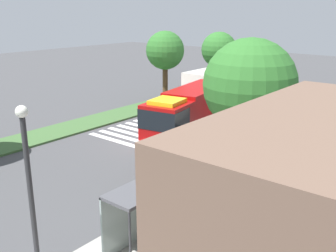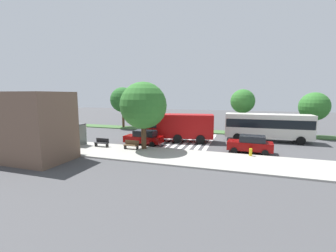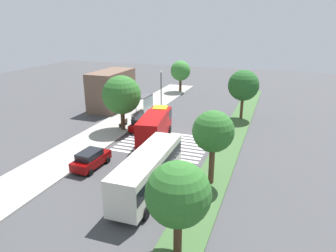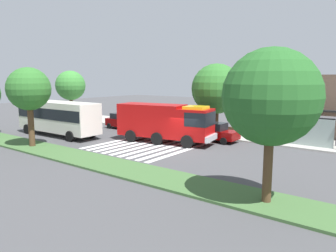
% 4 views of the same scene
% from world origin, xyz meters
% --- Properties ---
extents(ground_plane, '(120.00, 120.00, 0.00)m').
position_xyz_m(ground_plane, '(0.00, 0.00, 0.00)').
color(ground_plane, '#424244').
extents(sidewalk, '(60.00, 5.47, 0.14)m').
position_xyz_m(sidewalk, '(0.00, 8.40, 0.07)').
color(sidewalk, '#9E9B93').
rests_on(sidewalk, ground_plane).
extents(median_strip, '(60.00, 3.00, 0.14)m').
position_xyz_m(median_strip, '(0.00, -7.17, 0.07)').
color(median_strip, '#3D6033').
rests_on(median_strip, ground_plane).
extents(crosswalk, '(7.65, 10.20, 0.01)m').
position_xyz_m(crosswalk, '(-3.00, 0.00, 0.01)').
color(crosswalk, silver).
rests_on(crosswalk, ground_plane).
extents(fire_truck, '(9.22, 3.94, 3.44)m').
position_xyz_m(fire_truck, '(-2.43, 1.27, 1.96)').
color(fire_truck, '#A50C0C').
rests_on(fire_truck, ground_plane).
extents(parked_car_west, '(4.41, 2.20, 1.78)m').
position_xyz_m(parked_car_west, '(-11.19, 4.47, 0.91)').
color(parked_car_west, '#720505').
rests_on(parked_car_west, ground_plane).
extents(parked_car_mid, '(4.50, 2.07, 1.74)m').
position_xyz_m(parked_car_mid, '(0.54, 4.47, 0.89)').
color(parked_car_mid, '#720505').
rests_on(parked_car_mid, ground_plane).
extents(transit_bus, '(10.28, 3.00, 3.44)m').
position_xyz_m(transit_bus, '(-13.36, -2.55, 2.04)').
color(transit_bus, silver).
rests_on(transit_bus, ground_plane).
extents(bus_stop_shelter, '(3.50, 1.40, 2.46)m').
position_xyz_m(bus_stop_shelter, '(8.42, 7.25, 1.89)').
color(bus_stop_shelter, '#4C4C51').
rests_on(bus_stop_shelter, sidewalk).
extents(bench_near_shelter, '(1.60, 0.50, 0.90)m').
position_xyz_m(bench_near_shelter, '(4.42, 7.24, 0.59)').
color(bench_near_shelter, black).
rests_on(bench_near_shelter, sidewalk).
extents(bench_west_of_shelter, '(1.60, 0.50, 0.90)m').
position_xyz_m(bench_west_of_shelter, '(0.75, 7.24, 0.59)').
color(bench_west_of_shelter, '#4C3823').
rests_on(bench_west_of_shelter, sidewalk).
extents(street_lamp, '(0.36, 0.36, 5.85)m').
position_xyz_m(street_lamp, '(12.24, 6.27, 3.61)').
color(street_lamp, '#2D2D30').
rests_on(street_lamp, sidewalk).
extents(storefront_building, '(8.67, 5.14, 6.11)m').
position_xyz_m(storefront_building, '(8.44, 13.29, 3.05)').
color(storefront_building, brown).
rests_on(storefront_building, ground_plane).
extents(sidewalk_tree_west, '(4.90, 4.90, 7.06)m').
position_xyz_m(sidewalk_tree_west, '(-0.44, 6.67, 4.72)').
color(sidewalk_tree_west, '#47301E').
rests_on(sidewalk_tree_west, sidewalk).
extents(median_tree_far_west, '(3.87, 3.87, 6.06)m').
position_xyz_m(median_tree_far_west, '(-19.54, -7.17, 4.23)').
color(median_tree_far_west, '#47301E').
rests_on(median_tree_far_west, median_strip).
extents(median_tree_west, '(3.53, 3.53, 6.54)m').
position_xyz_m(median_tree_west, '(-10.26, -7.17, 4.86)').
color(median_tree_west, '#513823').
rests_on(median_tree_west, median_strip).
extents(fire_hydrant, '(0.28, 0.28, 0.70)m').
position_xyz_m(fire_hydrant, '(-11.19, 6.17, 0.49)').
color(fire_hydrant, gold).
rests_on(fire_hydrant, sidewalk).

